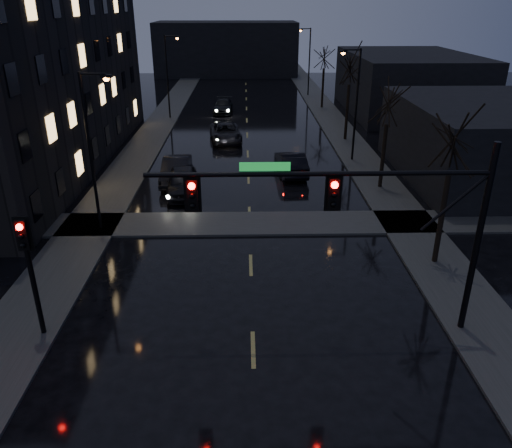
{
  "coord_description": "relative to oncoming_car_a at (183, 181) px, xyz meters",
  "views": [
    {
      "loc": [
        -0.22,
        -5.9,
        10.98
      ],
      "look_at": [
        0.18,
        11.43,
        3.2
      ],
      "focal_mm": 35.0,
      "sensor_mm": 36.0,
      "label": 1
    }
  ],
  "objects": [
    {
      "name": "sidewalk_left",
      "position": [
        -4.42,
        11.77,
        -0.76
      ],
      "size": [
        3.0,
        140.0,
        0.12
      ],
      "primitive_type": "cube",
      "color": "#2D2D2B",
      "rests_on": "ground"
    },
    {
      "name": "sidewalk_right",
      "position": [
        12.58,
        11.77,
        -0.76
      ],
      "size": [
        3.0,
        140.0,
        0.12
      ],
      "primitive_type": "cube",
      "color": "#2D2D2B",
      "rests_on": "ground"
    },
    {
      "name": "sidewalk_cross",
      "position": [
        4.08,
        -4.73,
        -0.76
      ],
      "size": [
        40.0,
        3.0,
        0.12
      ],
      "primitive_type": "cube",
      "color": "#2D2D2B",
      "rests_on": "ground"
    },
    {
      "name": "apartment_block",
      "position": [
        -12.42,
        6.77,
        5.18
      ],
      "size": [
        12.0,
        30.0,
        12.0
      ],
      "primitive_type": "cube",
      "color": "black",
      "rests_on": "ground"
    },
    {
      "name": "commercial_right_near",
      "position": [
        19.58,
        2.77,
        1.68
      ],
      "size": [
        10.0,
        14.0,
        5.0
      ],
      "primitive_type": "cube",
      "color": "black",
      "rests_on": "ground"
    },
    {
      "name": "commercial_right_far",
      "position": [
        21.08,
        24.77,
        2.18
      ],
      "size": [
        12.0,
        18.0,
        6.0
      ],
      "primitive_type": "cube",
      "color": "black",
      "rests_on": "ground"
    },
    {
      "name": "far_block",
      "position": [
        1.08,
        54.77,
        3.18
      ],
      "size": [
        22.0,
        10.0,
        8.0
      ],
      "primitive_type": "cube",
      "color": "black",
      "rests_on": "ground"
    },
    {
      "name": "signal_mast",
      "position": [
        7.93,
        -14.23,
        4.05
      ],
      "size": [
        11.11,
        0.41,
        7.0
      ],
      "color": "black",
      "rests_on": "ground"
    },
    {
      "name": "signal_pole_left",
      "position": [
        -3.42,
        -14.24,
        2.2
      ],
      "size": [
        0.35,
        0.41,
        4.53
      ],
      "color": "black",
      "rests_on": "ground"
    },
    {
      "name": "tree_near",
      "position": [
        12.48,
        -9.23,
        5.4
      ],
      "size": [
        3.52,
        3.52,
        8.08
      ],
      "color": "black",
      "rests_on": "ground"
    },
    {
      "name": "tree_mid_a",
      "position": [
        12.48,
        0.77,
        5.01
      ],
      "size": [
        3.3,
        3.3,
        7.58
      ],
      "color": "black",
      "rests_on": "ground"
    },
    {
      "name": "tree_mid_b",
      "position": [
        12.48,
        12.77,
        5.79
      ],
      "size": [
        3.74,
        3.74,
        8.59
      ],
      "color": "black",
      "rests_on": "ground"
    },
    {
      "name": "tree_far",
      "position": [
        12.48,
        26.77,
        5.25
      ],
      "size": [
        3.43,
        3.43,
        7.88
      ],
      "color": "black",
      "rests_on": "ground"
    },
    {
      "name": "streetlight_l_near",
      "position": [
        -3.5,
        -5.23,
        3.96
      ],
      "size": [
        1.53,
        0.28,
        8.0
      ],
      "color": "black",
      "rests_on": "ground"
    },
    {
      "name": "streetlight_l_far",
      "position": [
        -3.5,
        21.77,
        3.96
      ],
      "size": [
        1.53,
        0.28,
        8.0
      ],
      "color": "black",
      "rests_on": "ground"
    },
    {
      "name": "streetlight_r_mid",
      "position": [
        11.66,
        6.77,
        3.96
      ],
      "size": [
        1.53,
        0.28,
        8.0
      ],
      "color": "black",
      "rests_on": "ground"
    },
    {
      "name": "streetlight_r_far",
      "position": [
        11.66,
        34.77,
        3.96
      ],
      "size": [
        1.53,
        0.28,
        8.0
      ],
      "color": "black",
      "rests_on": "ground"
    },
    {
      "name": "oncoming_car_a",
      "position": [
        0.0,
        0.0,
        0.0
      ],
      "size": [
        2.37,
        4.95,
        1.63
      ],
      "primitive_type": "imported",
      "rotation": [
        0.0,
        0.0,
        0.09
      ],
      "color": "black",
      "rests_on": "ground"
    },
    {
      "name": "oncoming_car_b",
      "position": [
        -0.68,
        2.3,
        -0.01
      ],
      "size": [
        1.76,
        4.89,
        1.6
      ],
      "primitive_type": "imported",
      "rotation": [
        0.0,
        0.0,
        0.01
      ],
      "color": "black",
      "rests_on": "ground"
    },
    {
      "name": "oncoming_car_c",
      "position": [
        2.22,
        12.68,
        -0.07
      ],
      "size": [
        3.07,
        5.59,
        1.48
      ],
      "primitive_type": "imported",
      "rotation": [
        0.0,
        0.0,
        0.12
      ],
      "color": "black",
      "rests_on": "ground"
    },
    {
      "name": "oncoming_car_d",
      "position": [
        1.55,
        24.64,
        -0.12
      ],
      "size": [
        2.12,
        4.84,
        1.39
      ],
      "primitive_type": "imported",
      "rotation": [
        0.0,
        0.0,
        -0.04
      ],
      "color": "black",
      "rests_on": "ground"
    },
    {
      "name": "lead_car",
      "position": [
        7.02,
        3.79,
        -0.03
      ],
      "size": [
        2.09,
        4.89,
        1.57
      ],
      "primitive_type": "imported",
      "rotation": [
        0.0,
        0.0,
        3.23
      ],
      "color": "black",
      "rests_on": "ground"
    }
  ]
}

